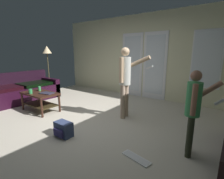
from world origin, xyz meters
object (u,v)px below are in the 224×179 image
object	(u,v)px
person_child	(194,106)
leather_couch	(19,92)
coffee_table	(40,98)
cup_by_laptop	(39,89)
person_adult	(126,77)
loose_keyboard	(136,158)
tv_remote_black	(31,92)
cup_near_edge	(30,91)
backpack	(63,129)
floor_lamp	(47,53)
laptop_closed	(47,93)

from	to	relation	value
person_child	leather_couch	bearing A→B (deg)	-178.06
coffee_table	cup_by_laptop	world-z (taller)	cup_by_laptop
leather_couch	person_adult	xyz separation A→B (m)	(3.25, 0.83, 0.64)
loose_keyboard	tv_remote_black	bearing A→B (deg)	176.37
leather_couch	person_adult	size ratio (longest dim) A/B	1.42
person_child	cup_near_edge	size ratio (longest dim) A/B	10.78
coffee_table	backpack	xyz separation A→B (m)	(1.54, -0.50, -0.21)
coffee_table	person_adult	xyz separation A→B (m)	(1.94, 0.90, 0.59)
coffee_table	cup_by_laptop	xyz separation A→B (m)	(-0.19, 0.11, 0.19)
person_adult	floor_lamp	xyz separation A→B (m)	(-3.59, 0.45, 0.50)
person_child	cup_near_edge	xyz separation A→B (m)	(-3.54, -0.42, -0.21)
leather_couch	floor_lamp	bearing A→B (deg)	105.01
floor_lamp	backpack	xyz separation A→B (m)	(3.19, -1.84, -1.31)
person_child	cup_near_edge	bearing A→B (deg)	-173.17
coffee_table	leather_couch	bearing A→B (deg)	176.70
laptop_closed	cup_near_edge	distance (m)	0.39
leather_couch	cup_by_laptop	bearing A→B (deg)	1.87
person_adult	tv_remote_black	bearing A→B (deg)	-155.17
floor_lamp	laptop_closed	bearing A→B (deg)	-34.63
person_child	tv_remote_black	size ratio (longest dim) A/B	7.20
loose_keyboard	cup_near_edge	bearing A→B (deg)	177.70
coffee_table	floor_lamp	distance (m)	2.39
leather_couch	person_child	size ratio (longest dim) A/B	1.80
coffee_table	floor_lamp	world-z (taller)	floor_lamp
loose_keyboard	cup_near_edge	xyz separation A→B (m)	(-2.98, 0.12, 0.52)
laptop_closed	tv_remote_black	world-z (taller)	tv_remote_black
leather_couch	loose_keyboard	distance (m)	4.23
person_adult	cup_by_laptop	xyz separation A→B (m)	(-2.13, -0.79, -0.40)
floor_lamp	cup_by_laptop	size ratio (longest dim) A/B	13.91
cup_near_edge	cup_by_laptop	world-z (taller)	cup_by_laptop
loose_keyboard	tv_remote_black	world-z (taller)	tv_remote_black
coffee_table	floor_lamp	bearing A→B (deg)	140.74
floor_lamp	cup_near_edge	xyz separation A→B (m)	(1.57, -1.53, -0.91)
loose_keyboard	tv_remote_black	size ratio (longest dim) A/B	2.69
person_child	loose_keyboard	distance (m)	1.06
loose_keyboard	laptop_closed	world-z (taller)	laptop_closed
cup_by_laptop	tv_remote_black	size ratio (longest dim) A/B	0.71
leather_couch	coffee_table	bearing A→B (deg)	-3.30
cup_by_laptop	cup_near_edge	bearing A→B (deg)	-69.03
person_adult	backpack	xyz separation A→B (m)	(-0.40, -1.40, -0.81)
cup_near_edge	coffee_table	bearing A→B (deg)	67.14
person_child	person_adult	bearing A→B (deg)	156.38
person_adult	tv_remote_black	size ratio (longest dim) A/B	9.13
tv_remote_black	floor_lamp	bearing A→B (deg)	152.17
cup_near_edge	laptop_closed	bearing A→B (deg)	38.54
backpack	cup_by_laptop	xyz separation A→B (m)	(-1.74, 0.61, 0.40)
leather_couch	cup_by_laptop	world-z (taller)	leather_couch
leather_couch	person_adult	bearing A→B (deg)	14.26
person_child	backpack	distance (m)	2.14
person_adult	person_child	xyz separation A→B (m)	(1.52, -0.66, -0.20)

